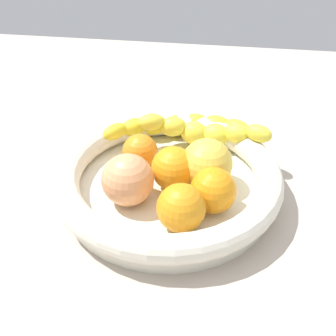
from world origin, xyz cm
name	(u,v)px	position (x,y,z in cm)	size (l,w,h in cm)	color
kitchen_counter	(168,203)	(0.00, 0.00, 1.50)	(120.00, 120.00, 3.00)	#B7A898
fruit_bowl	(168,180)	(0.00, 0.00, 5.78)	(31.26, 31.26, 5.36)	silver
banana_draped_left	(175,126)	(-12.32, -0.66, 7.16)	(9.99, 23.16, 4.24)	yellow
banana_draped_right	(204,131)	(-9.83, 4.13, 8.04)	(6.11, 20.76, 5.16)	yellow
orange_front	(181,208)	(7.86, 2.77, 7.80)	(6.06, 6.06, 6.06)	orange
orange_mid_left	(173,169)	(0.14, 0.72, 7.79)	(6.05, 6.05, 6.05)	orange
orange_mid_right	(213,190)	(3.92, 6.37, 7.76)	(5.98, 5.98, 5.98)	orange
orange_rear	(140,152)	(-3.96, -4.67, 7.36)	(5.17, 5.17, 5.17)	orange
apple_yellow	(207,164)	(-1.04, 5.16, 8.27)	(7.01, 7.01, 7.01)	yellow
peach_blush	(128,180)	(3.94, -4.67, 8.21)	(6.89, 6.89, 6.89)	#EA9A64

